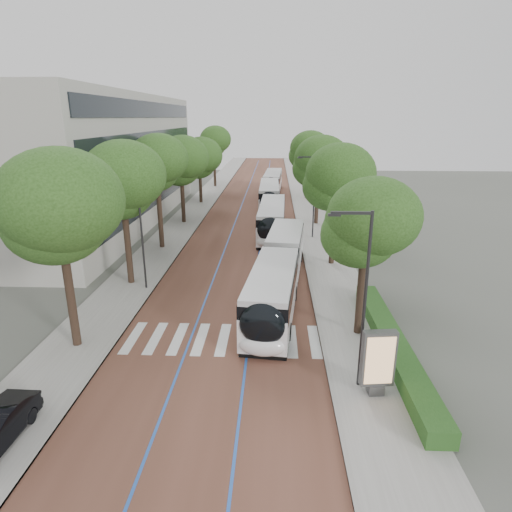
{
  "coord_description": "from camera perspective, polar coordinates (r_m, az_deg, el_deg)",
  "views": [
    {
      "loc": [
        2.9,
        -19.8,
        11.65
      ],
      "look_at": [
        1.68,
        8.55,
        2.4
      ],
      "focal_mm": 30.0,
      "sensor_mm": 36.0,
      "label": 1
    }
  ],
  "objects": [
    {
      "name": "ground",
      "position": [
        23.15,
        -5.19,
        -12.24
      ],
      "size": [
        160.0,
        160.0,
        0.0
      ],
      "primitive_type": "plane",
      "color": "#51544C",
      "rests_on": "ground"
    },
    {
      "name": "road",
      "position": [
        60.99,
        -0.31,
        7.05
      ],
      "size": [
        11.0,
        140.0,
        0.02
      ],
      "primitive_type": "cube",
      "color": "brown",
      "rests_on": "ground"
    },
    {
      "name": "sidewalk_left",
      "position": [
        61.79,
        -7.33,
        7.09
      ],
      "size": [
        4.0,
        140.0,
        0.12
      ],
      "primitive_type": "cube",
      "color": "gray",
      "rests_on": "ground"
    },
    {
      "name": "sidewalk_right",
      "position": [
        61.08,
        6.79,
        6.99
      ],
      "size": [
        4.0,
        140.0,
        0.12
      ],
      "primitive_type": "cube",
      "color": "gray",
      "rests_on": "ground"
    },
    {
      "name": "kerb_left",
      "position": [
        61.5,
        -5.57,
        7.1
      ],
      "size": [
        0.2,
        140.0,
        0.14
      ],
      "primitive_type": "cube",
      "color": "gray",
      "rests_on": "ground"
    },
    {
      "name": "kerb_right",
      "position": [
        60.97,
        4.99,
        7.02
      ],
      "size": [
        0.2,
        140.0,
        0.14
      ],
      "primitive_type": "cube",
      "color": "gray",
      "rests_on": "ground"
    },
    {
      "name": "zebra_crossing",
      "position": [
        23.98,
        -4.4,
        -11.0
      ],
      "size": [
        10.55,
        3.6,
        0.01
      ],
      "color": "silver",
      "rests_on": "ground"
    },
    {
      "name": "lane_line_left",
      "position": [
        61.08,
        -1.82,
        7.07
      ],
      "size": [
        0.12,
        126.0,
        0.01
      ],
      "primitive_type": "cube",
      "color": "blue",
      "rests_on": "road"
    },
    {
      "name": "lane_line_right",
      "position": [
        60.93,
        1.2,
        7.05
      ],
      "size": [
        0.12,
        126.0,
        0.01
      ],
      "primitive_type": "cube",
      "color": "blue",
      "rests_on": "road"
    },
    {
      "name": "office_building",
      "position": [
        52.98,
        -23.03,
        11.62
      ],
      "size": [
        18.11,
        40.0,
        14.0
      ],
      "color": "#A8A59B",
      "rests_on": "ground"
    },
    {
      "name": "hedge",
      "position": [
        23.54,
        17.76,
        -11.1
      ],
      "size": [
        1.2,
        14.0,
        0.8
      ],
      "primitive_type": "cube",
      "color": "#1C4718",
      "rests_on": "sidewalk_right"
    },
    {
      "name": "streetlight_near",
      "position": [
        18.51,
        13.91,
        -4.16
      ],
      "size": [
        1.82,
        0.2,
        8.0
      ],
      "color": "#28282B",
      "rests_on": "sidewalk_right"
    },
    {
      "name": "streetlight_far",
      "position": [
        42.51,
        7.54,
        8.65
      ],
      "size": [
        1.82,
        0.2,
        8.0
      ],
      "color": "#28282B",
      "rests_on": "sidewalk_right"
    },
    {
      "name": "lamp_post_left",
      "position": [
        30.17,
        -15.0,
        2.98
      ],
      "size": [
        0.14,
        0.14,
        8.0
      ],
      "primitive_type": "cylinder",
      "color": "#28282B",
      "rests_on": "sidewalk_left"
    },
    {
      "name": "trees_left",
      "position": [
        45.47,
        -11.01,
        11.86
      ],
      "size": [
        5.94,
        60.63,
        9.81
      ],
      "color": "black",
      "rests_on": "ground"
    },
    {
      "name": "trees_right",
      "position": [
        45.58,
        8.67,
        11.6
      ],
      "size": [
        6.02,
        47.34,
        9.29
      ],
      "color": "black",
      "rests_on": "ground"
    },
    {
      "name": "lead_bus",
      "position": [
        28.93,
        3.05,
        -2.24
      ],
      "size": [
        4.38,
        18.55,
        3.2
      ],
      "rotation": [
        0.0,
        0.0,
        -0.1
      ],
      "color": "black",
      "rests_on": "ground"
    },
    {
      "name": "bus_queued_0",
      "position": [
        43.79,
        2.12,
        4.8
      ],
      "size": [
        2.85,
        12.46,
        3.2
      ],
      "rotation": [
        0.0,
        0.0,
        -0.03
      ],
      "color": "white",
      "rests_on": "ground"
    },
    {
      "name": "bus_queued_1",
      "position": [
        57.4,
        1.78,
        7.98
      ],
      "size": [
        2.59,
        12.41,
        3.2
      ],
      "rotation": [
        0.0,
        0.0,
        0.0
      ],
      "color": "white",
      "rests_on": "ground"
    },
    {
      "name": "bus_queued_2",
      "position": [
        70.02,
        2.24,
        9.8
      ],
      "size": [
        3.08,
        12.5,
        3.2
      ],
      "rotation": [
        0.0,
        0.0,
        -0.05
      ],
      "color": "white",
      "rests_on": "ground"
    },
    {
      "name": "ad_panel",
      "position": [
        19.52,
        15.95,
        -13.36
      ],
      "size": [
        1.48,
        0.63,
        3.01
      ],
      "rotation": [
        0.0,
        0.0,
        0.11
      ],
      "color": "#59595B",
      "rests_on": "sidewalk_right"
    }
  ]
}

